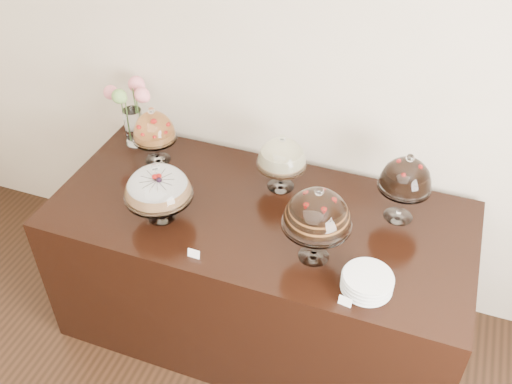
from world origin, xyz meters
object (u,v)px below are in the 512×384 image
(display_counter, at_px, (259,272))
(cake_stand_choco_layer, at_px, (317,212))
(cake_stand_cheesecake, at_px, (282,155))
(plate_stack, at_px, (367,282))
(cake_stand_fruit_tart, at_px, (154,129))
(flower_vase, at_px, (131,109))
(cake_stand_sugar_sponge, at_px, (158,185))
(cake_stand_dark_choco, at_px, (406,177))

(display_counter, distance_m, cake_stand_choco_layer, 0.83)
(cake_stand_cheesecake, distance_m, plate_stack, 0.84)
(cake_stand_fruit_tart, height_order, flower_vase, flower_vase)
(display_counter, xyz_separation_m, flower_vase, (-0.93, 0.36, 0.68))
(cake_stand_fruit_tart, distance_m, plate_stack, 1.47)
(cake_stand_cheesecake, bearing_deg, cake_stand_sugar_sponge, -137.80)
(cake_stand_sugar_sponge, relative_size, cake_stand_dark_choco, 0.88)
(display_counter, relative_size, cake_stand_dark_choco, 5.60)
(cake_stand_choco_layer, relative_size, plate_stack, 1.85)
(display_counter, distance_m, plate_stack, 0.86)
(cake_stand_dark_choco, relative_size, flower_vase, 0.98)
(display_counter, bearing_deg, cake_stand_sugar_sponge, -156.88)
(cake_stand_fruit_tart, relative_size, flower_vase, 0.88)
(cake_stand_choco_layer, height_order, flower_vase, cake_stand_choco_layer)
(cake_stand_fruit_tart, xyz_separation_m, plate_stack, (1.35, -0.56, -0.17))
(cake_stand_sugar_sponge, bearing_deg, cake_stand_choco_layer, -0.20)
(cake_stand_choco_layer, relative_size, cake_stand_fruit_tart, 1.19)
(cake_stand_sugar_sponge, distance_m, cake_stand_cheesecake, 0.67)
(cake_stand_cheesecake, xyz_separation_m, cake_stand_fruit_tart, (-0.75, -0.01, 0.00))
(cake_stand_cheesecake, bearing_deg, display_counter, -97.60)
(cake_stand_dark_choco, height_order, cake_stand_fruit_tart, cake_stand_dark_choco)
(cake_stand_cheesecake, distance_m, cake_stand_dark_choco, 0.65)
(display_counter, height_order, flower_vase, flower_vase)
(display_counter, relative_size, cake_stand_sugar_sponge, 6.34)
(cake_stand_cheesecake, relative_size, cake_stand_dark_choco, 0.86)
(display_counter, height_order, cake_stand_sugar_sponge, cake_stand_sugar_sponge)
(cake_stand_sugar_sponge, height_order, cake_stand_cheesecake, cake_stand_cheesecake)
(cake_stand_dark_choco, bearing_deg, cake_stand_fruit_tart, 179.22)
(cake_stand_choco_layer, height_order, cake_stand_fruit_tart, cake_stand_choco_layer)
(cake_stand_choco_layer, distance_m, plate_stack, 0.38)
(cake_stand_dark_choco, distance_m, flower_vase, 1.62)
(cake_stand_choco_layer, bearing_deg, plate_stack, -22.40)
(cake_stand_cheesecake, bearing_deg, cake_stand_choco_layer, -55.28)
(cake_stand_choco_layer, distance_m, cake_stand_dark_choco, 0.54)
(cake_stand_cheesecake, bearing_deg, cake_stand_dark_choco, -2.68)
(cake_stand_sugar_sponge, height_order, cake_stand_fruit_tart, cake_stand_fruit_tart)
(cake_stand_choco_layer, bearing_deg, cake_stand_sugar_sponge, 179.80)
(cake_stand_dark_choco, bearing_deg, display_counter, -161.86)
(cake_stand_fruit_tart, bearing_deg, flower_vase, 150.26)
(flower_vase, bearing_deg, cake_stand_dark_choco, -4.91)
(flower_vase, bearing_deg, cake_stand_sugar_sponge, -50.36)
(cake_stand_fruit_tart, bearing_deg, cake_stand_cheesecake, 0.87)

